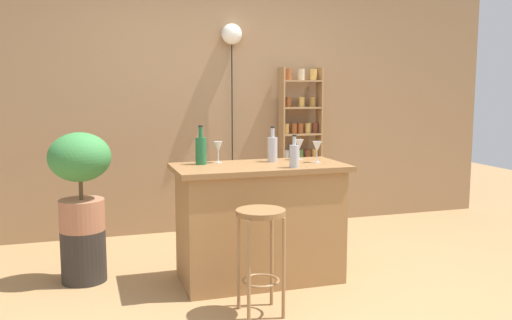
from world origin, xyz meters
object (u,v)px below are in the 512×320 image
object	(u,v)px
spice_shelf	(300,143)
bottle_soda_blue	(294,155)
bottle_wine_red	(272,148)
plant_stool	(84,256)
wine_glass_center	(299,145)
wine_glass_left	(317,147)
pendant_globe_light	(232,37)
wine_glass_right	(218,148)
bar_stool	(261,238)
potted_plant	(80,173)
bottle_vinegar	(201,150)

from	to	relation	value
spice_shelf	bottle_soda_blue	bearing A→B (deg)	-113.57
bottle_wine_red	plant_stool	bearing A→B (deg)	170.52
wine_glass_center	spice_shelf	bearing A→B (deg)	67.39
wine_glass_left	bottle_soda_blue	bearing A→B (deg)	-142.67
spice_shelf	pendant_globe_light	xyz separation A→B (m)	(-0.74, 0.04, 1.08)
spice_shelf	wine_glass_right	distance (m)	1.78
bottle_soda_blue	bar_stool	bearing A→B (deg)	-133.73
wine_glass_left	spice_shelf	bearing A→B (deg)	72.40
plant_stool	bottle_soda_blue	size ratio (longest dim) A/B	1.66
plant_stool	wine_glass_left	world-z (taller)	wine_glass_left
plant_stool	potted_plant	size ratio (longest dim) A/B	0.54
potted_plant	bottle_vinegar	bearing A→B (deg)	-14.01
bar_stool	bottle_vinegar	distance (m)	0.94
bar_stool	wine_glass_left	bearing A→B (deg)	42.89
spice_shelf	plant_stool	bearing A→B (deg)	-153.14
bar_stool	pendant_globe_light	world-z (taller)	pendant_globe_light
bar_stool	wine_glass_center	distance (m)	1.10
bottle_vinegar	wine_glass_left	distance (m)	0.89
bottle_vinegar	bottle_soda_blue	size ratio (longest dim) A/B	1.23
spice_shelf	plant_stool	distance (m)	2.59
spice_shelf	wine_glass_left	world-z (taller)	spice_shelf
bottle_vinegar	bottle_soda_blue	world-z (taller)	bottle_vinegar
potted_plant	bottle_vinegar	distance (m)	0.92
bar_stool	wine_glass_right	bearing A→B (deg)	95.29
wine_glass_right	spice_shelf	bearing A→B (deg)	46.96
wine_glass_right	pendant_globe_light	xyz separation A→B (m)	(0.47, 1.34, 0.95)
bar_stool	wine_glass_right	xyz separation A→B (m)	(-0.08, 0.82, 0.50)
bottle_soda_blue	pendant_globe_light	world-z (taller)	pendant_globe_light
bottle_soda_blue	wine_glass_right	world-z (taller)	bottle_soda_blue
bottle_soda_blue	wine_glass_left	world-z (taller)	bottle_soda_blue
bar_stool	plant_stool	bearing A→B (deg)	137.86
bottle_wine_red	potted_plant	bearing A→B (deg)	170.52
plant_stool	wine_glass_left	xyz separation A→B (m)	(1.75, -0.38, 0.81)
plant_stool	wine_glass_center	world-z (taller)	wine_glass_center
bottle_vinegar	wine_glass_right	world-z (taller)	bottle_vinegar
bottle_soda_blue	spice_shelf	bearing A→B (deg)	66.43
bar_stool	potted_plant	xyz separation A→B (m)	(-1.09, 0.99, 0.32)
wine_glass_right	bar_stool	bearing A→B (deg)	-84.71
potted_plant	pendant_globe_light	world-z (taller)	pendant_globe_light
bottle_soda_blue	wine_glass_right	bearing A→B (deg)	137.65
bar_stool	wine_glass_left	size ratio (longest dim) A/B	4.24
bottle_soda_blue	wine_glass_right	distance (m)	0.62
spice_shelf	wine_glass_right	size ratio (longest dim) A/B	10.19
wine_glass_center	pendant_globe_light	world-z (taller)	pendant_globe_light
bottle_vinegar	pendant_globe_light	xyz separation A→B (m)	(0.62, 1.39, 0.96)
wine_glass_center	bar_stool	bearing A→B (deg)	-126.27
bottle_vinegar	pendant_globe_light	bearing A→B (deg)	65.93
wine_glass_right	potted_plant	bearing A→B (deg)	170.67
potted_plant	wine_glass_left	distance (m)	1.80
wine_glass_right	wine_glass_center	bearing A→B (deg)	-2.71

